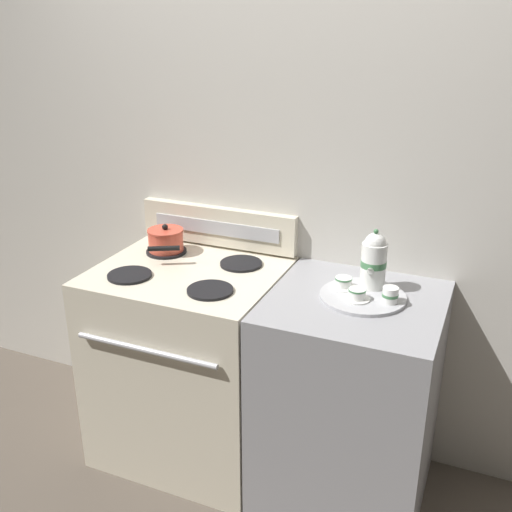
{
  "coord_description": "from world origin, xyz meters",
  "views": [
    {
      "loc": [
        0.87,
        -2.08,
        1.96
      ],
      "look_at": [
        -0.06,
        0.09,
        1.01
      ],
      "focal_mm": 42.0,
      "sensor_mm": 36.0,
      "label": 1
    }
  ],
  "objects_px": {
    "teapot": "(374,261)",
    "teacup_left": "(357,294)",
    "teacup_right": "(343,283)",
    "serving_tray": "(363,296)",
    "stove": "(191,362)",
    "creamer_jug": "(390,295)",
    "saucepan": "(166,240)"
  },
  "relations": [
    {
      "from": "stove",
      "to": "creamer_jug",
      "type": "bearing_deg",
      "value": 0.39
    },
    {
      "from": "saucepan",
      "to": "teacup_left",
      "type": "bearing_deg",
      "value": -9.99
    },
    {
      "from": "stove",
      "to": "saucepan",
      "type": "height_order",
      "value": "saucepan"
    },
    {
      "from": "serving_tray",
      "to": "teacup_right",
      "type": "height_order",
      "value": "teacup_right"
    },
    {
      "from": "teacup_left",
      "to": "creamer_jug",
      "type": "distance_m",
      "value": 0.12
    },
    {
      "from": "stove",
      "to": "creamer_jug",
      "type": "xyz_separation_m",
      "value": [
        0.88,
        0.01,
        0.51
      ]
    },
    {
      "from": "teapot",
      "to": "teacup_left",
      "type": "xyz_separation_m",
      "value": [
        -0.03,
        -0.14,
        -0.09
      ]
    },
    {
      "from": "saucepan",
      "to": "teacup_right",
      "type": "relative_size",
      "value": 2.49
    },
    {
      "from": "teacup_left",
      "to": "teacup_right",
      "type": "xyz_separation_m",
      "value": [
        -0.08,
        0.08,
        0.0
      ]
    },
    {
      "from": "serving_tray",
      "to": "creamer_jug",
      "type": "relative_size",
      "value": 5.41
    },
    {
      "from": "saucepan",
      "to": "teacup_right",
      "type": "bearing_deg",
      "value": -5.41
    },
    {
      "from": "teapot",
      "to": "teacup_left",
      "type": "height_order",
      "value": "teapot"
    },
    {
      "from": "teacup_right",
      "to": "teapot",
      "type": "bearing_deg",
      "value": 26.77
    },
    {
      "from": "saucepan",
      "to": "teacup_left",
      "type": "height_order",
      "value": "saucepan"
    },
    {
      "from": "teapot",
      "to": "creamer_jug",
      "type": "distance_m",
      "value": 0.17
    },
    {
      "from": "saucepan",
      "to": "teapot",
      "type": "relative_size",
      "value": 1.05
    },
    {
      "from": "saucepan",
      "to": "teacup_right",
      "type": "xyz_separation_m",
      "value": [
        0.87,
        -0.08,
        -0.03
      ]
    },
    {
      "from": "stove",
      "to": "saucepan",
      "type": "xyz_separation_m",
      "value": [
        -0.19,
        0.15,
        0.53
      ]
    },
    {
      "from": "teacup_left",
      "to": "creamer_jug",
      "type": "xyz_separation_m",
      "value": [
        0.12,
        0.02,
        0.01
      ]
    },
    {
      "from": "stove",
      "to": "teacup_right",
      "type": "height_order",
      "value": "teacup_right"
    },
    {
      "from": "teapot",
      "to": "creamer_jug",
      "type": "xyz_separation_m",
      "value": [
        0.09,
        -0.11,
        -0.08
      ]
    },
    {
      "from": "teapot",
      "to": "saucepan",
      "type": "bearing_deg",
      "value": 178.23
    },
    {
      "from": "teacup_right",
      "to": "creamer_jug",
      "type": "bearing_deg",
      "value": -16.68
    },
    {
      "from": "serving_tray",
      "to": "stove",
      "type": "bearing_deg",
      "value": -177.7
    },
    {
      "from": "stove",
      "to": "creamer_jug",
      "type": "height_order",
      "value": "creamer_jug"
    },
    {
      "from": "saucepan",
      "to": "teapot",
      "type": "height_order",
      "value": "teapot"
    },
    {
      "from": "saucepan",
      "to": "teacup_left",
      "type": "relative_size",
      "value": 2.49
    },
    {
      "from": "serving_tray",
      "to": "teacup_right",
      "type": "distance_m",
      "value": 0.1
    },
    {
      "from": "stove",
      "to": "teacup_left",
      "type": "bearing_deg",
      "value": -1.43
    },
    {
      "from": "teapot",
      "to": "creamer_jug",
      "type": "relative_size",
      "value": 3.93
    },
    {
      "from": "teacup_right",
      "to": "saucepan",
      "type": "bearing_deg",
      "value": 174.59
    },
    {
      "from": "stove",
      "to": "teapot",
      "type": "xyz_separation_m",
      "value": [
        0.79,
        0.12,
        0.59
      ]
    }
  ]
}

